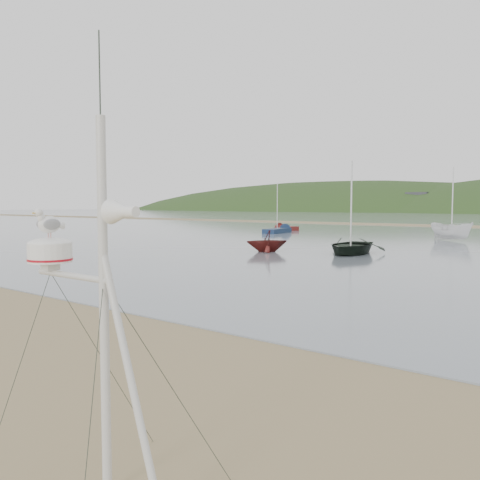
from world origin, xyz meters
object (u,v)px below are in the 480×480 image
Objects in this scene: mast_rig at (98,386)px; boat_dark at (351,215)px; dinghy_red_far at (282,228)px; sailboat_blue_near at (283,230)px; boat_white at (452,216)px; boat_red at (267,231)px.

boat_dark reaches higher than mast_rig.
boat_dark is at bearing 110.46° from mast_rig.
mast_rig reaches higher than dinghy_red_far.
mast_rig is at bearing -77.49° from boat_dark.
dinghy_red_far is 6.45m from sailboat_blue_near.
dinghy_red_far is at bearing 98.18° from boat_white.
mast_rig is at bearing -58.75° from sailboat_blue_near.
mast_rig is 1.00× the size of boat_dark.
dinghy_red_far is (-20.51, 23.23, -2.21)m from boat_dark.
boat_dark is at bearing -46.63° from sailboat_blue_near.
boat_white is 18.60m from sailboat_blue_near.
mast_rig is 51.15m from sailboat_blue_near.
boat_red is at bearing 121.54° from mast_rig.
mast_rig is 27.61m from boat_dark.
boat_red is 0.62× the size of boat_white.
boat_dark is 16.18m from boat_white.
dinghy_red_far is at bearing 161.64° from boat_red.
mast_rig is at bearing -58.43° from dinghy_red_far.
mast_rig reaches higher than boat_white.
boat_white is (1.53, 16.10, -0.32)m from boat_dark.
mast_rig is 1.02× the size of dinghy_red_far.
boat_white is 0.89× the size of dinghy_red_far.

